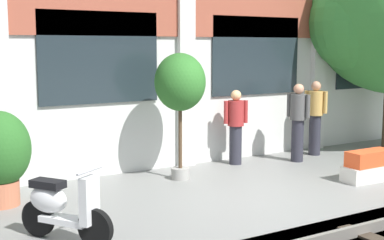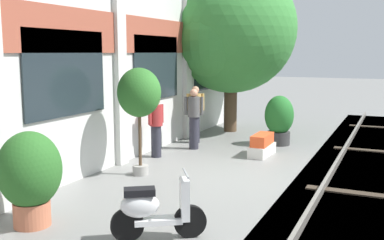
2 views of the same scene
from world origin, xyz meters
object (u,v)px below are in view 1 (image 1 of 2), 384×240
object	(u,v)px
resident_by_doorway	(298,120)
resident_near_plants	(315,115)
potted_plant_low_pan	(180,85)
scooter_second_parked	(61,207)
potted_plant_square_trough	(370,166)
resident_watching_tracks	(236,125)

from	to	relation	value
resident_by_doorway	resident_near_plants	distance (m)	0.88
resident_by_doorway	potted_plant_low_pan	bearing A→B (deg)	-21.13
potted_plant_low_pan	scooter_second_parked	distance (m)	3.74
potted_plant_square_trough	resident_by_doorway	bearing A→B (deg)	89.85
potted_plant_low_pan	resident_by_doorway	size ratio (longest dim) A/B	1.40
resident_near_plants	scooter_second_parked	bearing A→B (deg)	-9.64
scooter_second_parked	resident_near_plants	distance (m)	7.04
potted_plant_low_pan	scooter_second_parked	size ratio (longest dim) A/B	1.95
resident_near_plants	resident_by_doorway	bearing A→B (deg)	-7.56
potted_plant_square_trough	scooter_second_parked	world-z (taller)	scooter_second_parked
potted_plant_low_pan	resident_watching_tracks	bearing A→B (deg)	17.52
resident_by_doorway	resident_watching_tracks	bearing A→B (deg)	-41.97
scooter_second_parked	resident_watching_tracks	size ratio (longest dim) A/B	0.77
resident_by_doorway	resident_near_plants	size ratio (longest dim) A/B	0.99
potted_plant_square_trough	resident_near_plants	distance (m)	2.50
resident_by_doorway	resident_near_plants	xyz separation A→B (m)	(0.82, 0.32, 0.01)
potted_plant_square_trough	resident_near_plants	world-z (taller)	resident_near_plants
potted_plant_low_pan	resident_by_doorway	xyz separation A→B (m)	(2.92, 0.05, -0.86)
potted_plant_low_pan	resident_by_doorway	bearing A→B (deg)	0.89
resident_by_doorway	resident_near_plants	bearing A→B (deg)	179.57
resident_watching_tracks	potted_plant_square_trough	bearing A→B (deg)	42.09
potted_plant_low_pan	scooter_second_parked	bearing A→B (deg)	-145.54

